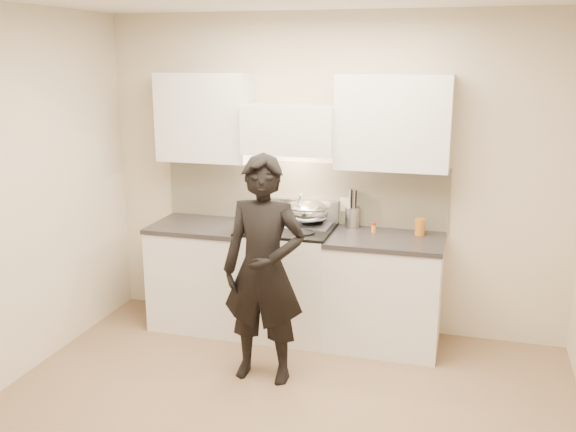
{
  "coord_description": "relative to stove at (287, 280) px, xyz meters",
  "views": [
    {
      "loc": [
        1.12,
        -3.55,
        2.34
      ],
      "look_at": [
        -0.19,
        1.05,
        1.14
      ],
      "focal_mm": 40.0,
      "sensor_mm": 36.0,
      "label": 1
    }
  ],
  "objects": [
    {
      "name": "counter_right",
      "position": [
        0.83,
        0.0,
        -0.01
      ],
      "size": [
        0.92,
        0.67,
        0.92
      ],
      "color": "silver",
      "rests_on": "ground"
    },
    {
      "name": "utensil_crock",
      "position": [
        0.51,
        0.25,
        0.54
      ],
      "size": [
        0.12,
        0.12,
        0.32
      ],
      "color": "#B9BABB",
      "rests_on": "counter_right"
    },
    {
      "name": "spice_jar",
      "position": [
        0.71,
        0.13,
        0.49
      ],
      "size": [
        0.04,
        0.04,
        0.08
      ],
      "color": "orange",
      "rests_on": "counter_right"
    },
    {
      "name": "wok",
      "position": [
        0.15,
        0.14,
        0.59
      ],
      "size": [
        0.38,
        0.46,
        0.3
      ],
      "color": "silver",
      "rests_on": "stove"
    },
    {
      "name": "counter_left",
      "position": [
        -0.78,
        0.0,
        -0.01
      ],
      "size": [
        0.82,
        0.67,
        0.92
      ],
      "color": "silver",
      "rests_on": "ground"
    },
    {
      "name": "ground_plane",
      "position": [
        0.3,
        -1.42,
        -0.47
      ],
      "size": [
        4.0,
        4.0,
        0.0
      ],
      "primitive_type": "plane",
      "color": "#7E6047"
    },
    {
      "name": "stock_pot",
      "position": [
        -0.2,
        -0.14,
        0.57
      ],
      "size": [
        0.36,
        0.35,
        0.18
      ],
      "color": "silver",
      "rests_on": "stove"
    },
    {
      "name": "stove",
      "position": [
        0.0,
        0.0,
        0.0
      ],
      "size": [
        0.76,
        0.65,
        0.96
      ],
      "color": "silver",
      "rests_on": "ground"
    },
    {
      "name": "oil_glass",
      "position": [
        1.08,
        0.14,
        0.52
      ],
      "size": [
        0.08,
        0.08,
        0.14
      ],
      "color": "#B0631B",
      "rests_on": "counter_right"
    },
    {
      "name": "room_shell",
      "position": [
        0.24,
        -1.05,
        1.12
      ],
      "size": [
        4.04,
        3.54,
        2.7
      ],
      "color": "beige",
      "rests_on": "ground"
    },
    {
      "name": "person",
      "position": [
        0.06,
        -0.81,
        0.36
      ],
      "size": [
        0.61,
        0.4,
        1.68
      ],
      "primitive_type": "imported",
      "rotation": [
        0.0,
        0.0,
        0.0
      ],
      "color": "black",
      "rests_on": "ground"
    }
  ]
}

